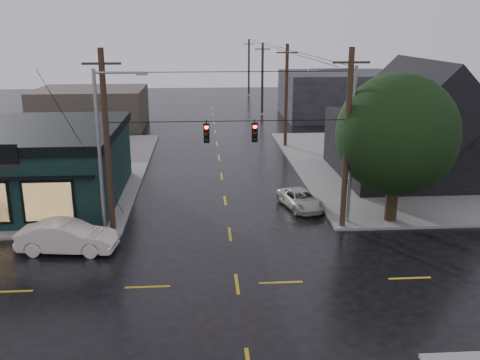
{
  "coord_description": "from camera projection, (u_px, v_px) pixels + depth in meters",
  "views": [
    {
      "loc": [
        -1.43,
        -21.8,
        11.21
      ],
      "look_at": [
        0.48,
        4.76,
        3.51
      ],
      "focal_mm": 40.0,
      "sensor_mm": 36.0,
      "label": 1
    }
  ],
  "objects": [
    {
      "name": "utility_pole_far_b",
      "position": [
        262.0,
        114.0,
        70.54
      ],
      "size": [
        2.0,
        0.32,
        9.15
      ],
      "primitive_type": null,
      "color": "#2F2315",
      "rests_on": "ground"
    },
    {
      "name": "sedan_cream",
      "position": [
        67.0,
        237.0,
        27.31
      ],
      "size": [
        5.14,
        2.3,
        1.64
      ],
      "primitive_type": "imported",
      "rotation": [
        0.0,
        0.0,
        1.45
      ],
      "color": "silver",
      "rests_on": "ground"
    },
    {
      "name": "utility_pole_far_a",
      "position": [
        285.0,
        147.0,
        51.38
      ],
      "size": [
        2.0,
        0.32,
        9.65
      ],
      "primitive_type": null,
      "color": "#2F2315",
      "rests_on": "ground"
    },
    {
      "name": "utility_pole_ne",
      "position": [
        342.0,
        228.0,
        30.77
      ],
      "size": [
        2.0,
        0.32,
        10.15
      ],
      "primitive_type": null,
      "color": "#2F2315",
      "rests_on": "ground"
    },
    {
      "name": "bg_building_east",
      "position": [
        339.0,
        95.0,
        67.54
      ],
      "size": [
        14.0,
        12.0,
        5.6
      ],
      "primitive_type": "cube",
      "color": "black",
      "rests_on": "ground"
    },
    {
      "name": "suv_silver",
      "position": [
        301.0,
        199.0,
        33.99
      ],
      "size": [
        2.86,
        4.49,
        1.15
      ],
      "primitive_type": "imported",
      "rotation": [
        0.0,
        0.0,
        0.24
      ],
      "color": "#B9B7AA",
      "rests_on": "ground"
    },
    {
      "name": "ne_building",
      "position": [
        421.0,
        119.0,
        40.18
      ],
      "size": [
        12.6,
        11.6,
        8.75
      ],
      "color": "black",
      "rests_on": "ground"
    },
    {
      "name": "sidewalk_ne",
      "position": [
        460.0,
        164.0,
        44.62
      ],
      "size": [
        28.0,
        28.0,
        0.15
      ],
      "primitive_type": "cube",
      "color": "gray",
      "rests_on": "ground"
    },
    {
      "name": "streetlight_ne",
      "position": [
        347.0,
        223.0,
        31.48
      ],
      "size": [
        5.4,
        0.3,
        9.15
      ],
      "primitive_type": null,
      "color": "gray",
      "rests_on": "ground"
    },
    {
      "name": "streetlight_nw",
      "position": [
        106.0,
        239.0,
        29.19
      ],
      "size": [
        5.4,
        0.3,
        9.15
      ],
      "primitive_type": null,
      "color": "gray",
      "rests_on": "ground"
    },
    {
      "name": "bg_building_west",
      "position": [
        91.0,
        108.0,
        60.85
      ],
      "size": [
        12.0,
        10.0,
        4.4
      ],
      "primitive_type": "cube",
      "color": "#3F362D",
      "rests_on": "ground"
    },
    {
      "name": "utility_pole_nw",
      "position": [
        113.0,
        234.0,
        29.88
      ],
      "size": [
        2.0,
        0.32,
        10.15
      ],
      "primitive_type": null,
      "color": "#2F2315",
      "rests_on": "ground"
    },
    {
      "name": "utility_pole_far_c",
      "position": [
        249.0,
        95.0,
        89.7
      ],
      "size": [
        2.0,
        0.32,
        9.15
      ],
      "primitive_type": null,
      "color": "#2F2315",
      "rests_on": "ground"
    },
    {
      "name": "span_signal_assembly",
      "position": [
        231.0,
        132.0,
        28.75
      ],
      "size": [
        13.0,
        0.48,
        1.23
      ],
      "color": "black",
      "rests_on": "ground"
    },
    {
      "name": "corner_tree",
      "position": [
        397.0,
        135.0,
        30.23
      ],
      "size": [
        6.96,
        6.96,
        8.63
      ],
      "color": "black",
      "rests_on": "ground"
    },
    {
      "name": "ground_plane",
      "position": [
        237.0,
        284.0,
        24.1
      ],
      "size": [
        160.0,
        160.0,
        0.0
      ],
      "primitive_type": "plane",
      "color": "black"
    }
  ]
}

